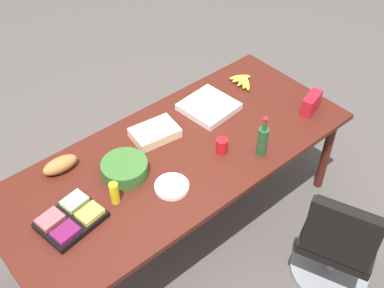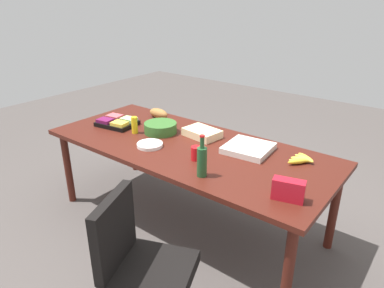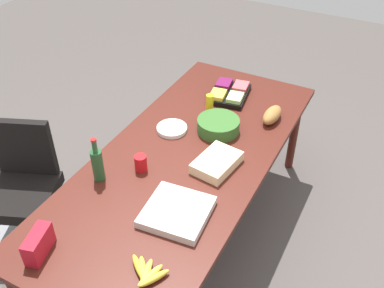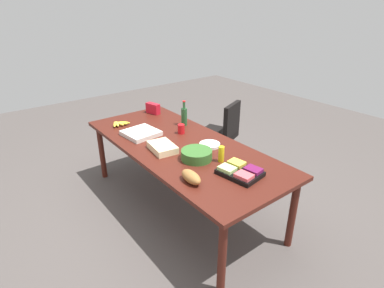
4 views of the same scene
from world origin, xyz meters
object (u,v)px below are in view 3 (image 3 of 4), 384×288
at_px(mustard_bottle, 210,104).
at_px(bread_loaf, 272,115).
at_px(office_chair, 25,198).
at_px(pizza_box, 177,212).
at_px(salad_bowl, 218,125).
at_px(paper_plate_stack, 172,129).
at_px(sheet_cake, 217,163).
at_px(wine_bottle, 98,164).
at_px(fruit_platter, 229,93).
at_px(red_solo_cup, 141,163).
at_px(banana_bunch, 146,273).
at_px(chip_bag_red, 38,244).
at_px(conference_table, 185,164).

height_order(mustard_bottle, bread_loaf, mustard_bottle).
relative_size(office_chair, pizza_box, 2.61).
relative_size(office_chair, salad_bowl, 3.10).
height_order(paper_plate_stack, salad_bowl, salad_bowl).
distance_m(office_chair, sheet_cake, 1.46).
relative_size(wine_bottle, fruit_platter, 0.78).
bearing_deg(red_solo_cup, paper_plate_stack, 4.51).
height_order(pizza_box, salad_bowl, salad_bowl).
distance_m(wine_bottle, banana_bunch, 0.81).
bearing_deg(banana_bunch, wine_bottle, 53.45).
height_order(wine_bottle, salad_bowl, wine_bottle).
relative_size(chip_bag_red, red_solo_cup, 1.82).
height_order(pizza_box, wine_bottle, wine_bottle).
bearing_deg(bread_loaf, mustard_bottle, 104.81).
distance_m(office_chair, wine_bottle, 0.88).
xyz_separation_m(pizza_box, sheet_cake, (0.49, -0.02, 0.01)).
distance_m(salad_bowl, chip_bag_red, 1.47).
height_order(office_chair, wine_bottle, wine_bottle).
distance_m(conference_table, chip_bag_red, 1.10).
bearing_deg(pizza_box, bread_loaf, -13.15).
bearing_deg(wine_bottle, office_chair, 96.01).
bearing_deg(banana_bunch, fruit_platter, 10.35).
bearing_deg(mustard_bottle, sheet_cake, -150.04).
xyz_separation_m(banana_bunch, sheet_cake, (0.92, 0.04, 0.01)).
height_order(chip_bag_red, banana_bunch, chip_bag_red).
bearing_deg(banana_bunch, sheet_cake, 2.70).
xyz_separation_m(wine_bottle, mustard_bottle, (0.99, -0.29, -0.04)).
height_order(paper_plate_stack, fruit_platter, fruit_platter).
relative_size(fruit_platter, red_solo_cup, 3.62).
xyz_separation_m(wine_bottle, bread_loaf, (1.11, -0.74, -0.07)).
relative_size(wine_bottle, salad_bowl, 1.03).
distance_m(pizza_box, red_solo_cup, 0.47).
distance_m(fruit_platter, sheet_cake, 0.88).
bearing_deg(wine_bottle, conference_table, -40.43).
bearing_deg(conference_table, sheet_cake, -88.30).
bearing_deg(chip_bag_red, banana_bunch, -76.68).
height_order(fruit_platter, sheet_cake, fruit_platter).
xyz_separation_m(office_chair, salad_bowl, (0.88, -1.13, 0.47)).
bearing_deg(chip_bag_red, office_chair, 54.53).
height_order(paper_plate_stack, chip_bag_red, chip_bag_red).
bearing_deg(sheet_cake, office_chair, 111.80).
distance_m(paper_plate_stack, fruit_platter, 0.64).
xyz_separation_m(fruit_platter, bread_loaf, (-0.17, -0.42, 0.02)).
bearing_deg(fruit_platter, mustard_bottle, 172.59).
bearing_deg(mustard_bottle, office_chair, 137.48).
bearing_deg(chip_bag_red, sheet_cake, -26.46).
height_order(mustard_bottle, red_solo_cup, mustard_bottle).
bearing_deg(office_chair, pizza_box, -88.90).
bearing_deg(mustard_bottle, wine_bottle, 163.72).
height_order(salad_bowl, sheet_cake, salad_bowl).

